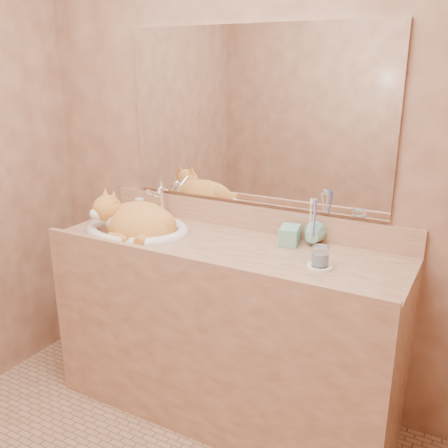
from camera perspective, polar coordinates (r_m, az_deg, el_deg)
The scene contains 12 objects.
wall_back at distance 2.36m, azimuth 3.37°, elevation 8.74°, with size 2.40×0.02×2.50m, color brown.
vanity_counter at distance 2.40m, azimuth 0.11°, elevation -12.04°, with size 1.60×0.55×0.85m, color #8F5C40, non-canonical shape.
mirror at distance 2.33m, azimuth 3.30°, elevation 12.10°, with size 1.30×0.02×0.80m, color white.
sink_basin at distance 2.43m, azimuth -9.97°, elevation 1.05°, with size 0.51×0.43×0.16m, color white, non-canonical shape.
faucet at distance 2.58m, azimuth -7.26°, elevation 2.47°, with size 0.05×0.13×0.19m, color white, non-canonical shape.
cat at distance 2.42m, azimuth -10.17°, elevation 0.51°, with size 0.39×0.32×0.21m, color #C77A2E, non-canonical shape.
soap_dispenser at distance 2.18m, azimuth 7.28°, elevation -0.54°, with size 0.08×0.08×0.18m, color #7AC3A9.
toothbrush_cup at distance 2.21m, azimuth 9.99°, elevation -1.60°, with size 0.10×0.10×0.09m, color #7AC3A9.
toothbrushes at distance 2.18m, azimuth 10.11°, elevation 0.55°, with size 0.04×0.04×0.23m, color white, non-canonical shape.
saucer at distance 2.02m, azimuth 10.87°, elevation -4.81°, with size 0.10×0.10×0.01m, color white.
water_glass at distance 2.00m, azimuth 10.94°, elevation -3.63°, with size 0.07×0.07×0.08m, color white.
lotion_bottle at distance 2.63m, azimuth -9.59°, elevation 1.72°, with size 0.04×0.04×0.11m, color white.
Camera 1 is at (1.00, -1.10, 1.62)m, focal length 40.00 mm.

